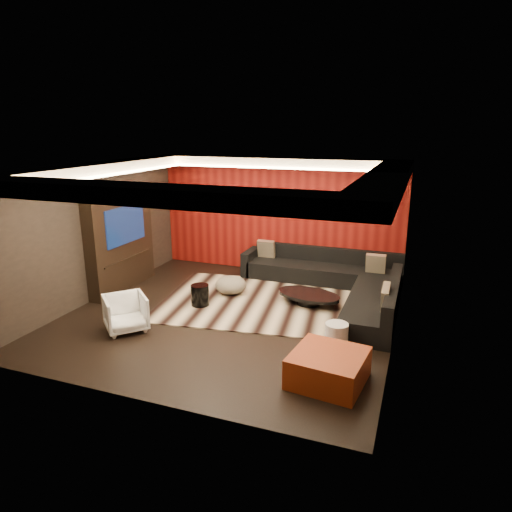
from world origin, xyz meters
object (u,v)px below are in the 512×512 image
at_px(orange_ottoman, 328,368).
at_px(coffee_table, 309,298).
at_px(sectional_sofa, 339,282).
at_px(drum_stool, 200,295).
at_px(white_side_table, 336,337).
at_px(armchair, 126,313).

bearing_deg(orange_ottoman, coffee_table, 109.28).
xyz_separation_m(coffee_table, sectional_sofa, (0.46, 0.81, 0.13)).
height_order(coffee_table, orange_ottoman, orange_ottoman).
xyz_separation_m(coffee_table, orange_ottoman, (0.96, -2.74, 0.09)).
bearing_deg(sectional_sofa, drum_stool, -146.61).
xyz_separation_m(drum_stool, orange_ottoman, (2.99, -1.91, -0.01)).
height_order(coffee_table, white_side_table, white_side_table).
distance_m(white_side_table, sectional_sofa, 2.61).
bearing_deg(white_side_table, armchair, -171.77).
relative_size(drum_stool, orange_ottoman, 0.43).
height_order(orange_ottoman, sectional_sofa, sectional_sofa).
bearing_deg(white_side_table, orange_ottoman, -85.90).
bearing_deg(armchair, drum_stool, 17.25).
xyz_separation_m(drum_stool, armchair, (-0.71, -1.46, 0.09)).
bearing_deg(white_side_table, coffee_table, 116.74).
bearing_deg(sectional_sofa, armchair, -135.90).
distance_m(coffee_table, white_side_table, 1.98).
height_order(white_side_table, sectional_sofa, sectional_sofa).
height_order(drum_stool, orange_ottoman, drum_stool).
bearing_deg(coffee_table, drum_stool, -157.78).
xyz_separation_m(drum_stool, white_side_table, (2.92, -0.94, 0.00)).
distance_m(coffee_table, sectional_sofa, 0.95).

